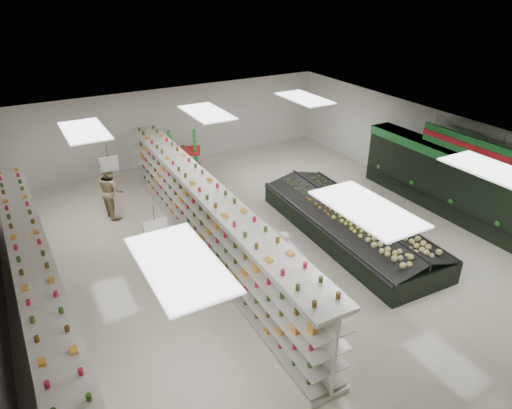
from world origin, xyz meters
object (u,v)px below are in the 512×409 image
soda_endcap (183,153)px  gondola_left (40,290)px  gondola_center (207,222)px  produce_island (348,223)px  shopper_background (111,190)px  shopper_main (282,259)px

soda_endcap → gondola_left: bearing=-131.9°
gondola_left → gondola_center: 4.70m
produce_island → shopper_background: size_ratio=3.59×
shopper_main → soda_endcap: bearing=-86.1°
soda_endcap → shopper_background: 4.21m
gondola_center → produce_island: size_ratio=1.79×
gondola_left → produce_island: (8.75, -0.44, -0.43)m
produce_island → gondola_left: bearing=177.2°
gondola_left → produce_island: gondola_left is taller
produce_island → shopper_main: (-3.15, -1.12, 0.37)m
shopper_background → gondola_center: bearing=-159.8°
produce_island → soda_endcap: (-2.58, 7.31, 0.39)m
soda_endcap → shopper_background: size_ratio=0.92×
gondola_left → shopper_main: 5.81m
gondola_left → soda_endcap: bearing=46.7°
produce_island → shopper_main: 3.36m
shopper_main → shopper_background: bearing=-56.6°
shopper_background → shopper_main: bearing=-162.5°
gondola_left → produce_island: bearing=-4.3°
gondola_left → gondola_center: bearing=10.3°
produce_island → soda_endcap: bearing=109.5°
gondola_center → shopper_main: 2.70m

